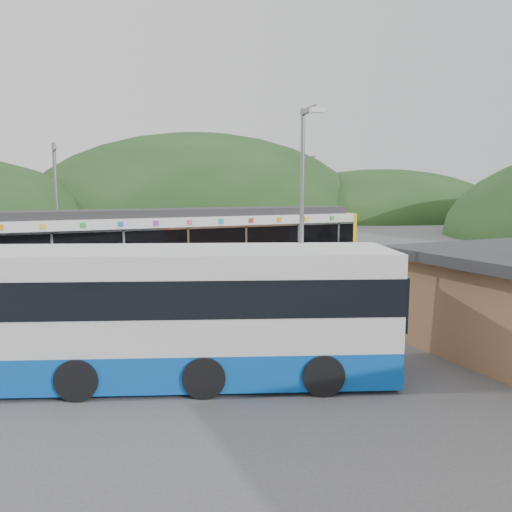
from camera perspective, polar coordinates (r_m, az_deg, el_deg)
name	(u,v)px	position (r m, az deg, el deg)	size (l,w,h in m)	color
ground	(256,305)	(20.62, 0.05, -5.60)	(120.00, 120.00, 0.00)	#4C4C4F
hills	(317,274)	(28.08, 7.00, -2.10)	(146.00, 149.00, 26.00)	#1E3D19
platform	(227,287)	(23.56, -3.33, -3.56)	(26.00, 3.20, 0.30)	#9E9E99
yellow_line	(238,289)	(22.35, -2.11, -3.77)	(26.00, 0.10, 0.01)	yellow
train	(170,243)	(25.21, -9.79, 1.47)	(20.44, 3.01, 3.74)	black
catenary_mast_west	(57,211)	(26.84, -21.78, 4.80)	(0.18, 1.80, 7.00)	slate
catenary_mast_east	(301,207)	(30.93, 5.19, 5.62)	(0.18, 1.80, 7.00)	slate
bus	(149,317)	(12.74, -12.14, -6.82)	(12.15, 7.04, 3.27)	blue
lamp_post	(304,214)	(13.44, 5.54, 4.78)	(0.38, 1.20, 6.83)	slate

